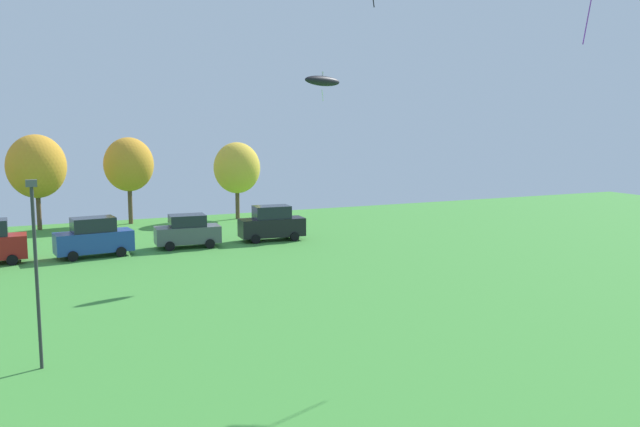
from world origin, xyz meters
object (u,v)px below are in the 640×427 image
parked_car_third_from_left (188,231)px  treeline_tree_4 (237,168)px  parked_car_rightmost_in_row (272,224)px  treeline_tree_2 (36,166)px  treeline_tree_3 (129,165)px  kite_flying_4 (323,81)px  parked_car_second_from_left (94,238)px  light_post_1 (36,264)px

parked_car_third_from_left → treeline_tree_4: size_ratio=0.66×
parked_car_rightmost_in_row → treeline_tree_2: (-15.02, 12.29, 3.78)m
parked_car_third_from_left → treeline_tree_3: 13.34m
kite_flying_4 → parked_car_third_from_left: kite_flying_4 is taller
parked_car_second_from_left → treeline_tree_3: 14.54m
treeline_tree_2 → parked_car_third_from_left: bearing=-54.5°
kite_flying_4 → parked_car_rightmost_in_row: (-0.41, 7.80, -9.68)m
parked_car_rightmost_in_row → light_post_1: (-16.24, -20.57, 2.46)m
treeline_tree_2 → treeline_tree_4: bearing=-2.6°
parked_car_second_from_left → parked_car_third_from_left: (6.16, 0.70, -0.12)m
light_post_1 → treeline_tree_4: bearing=61.6°
parked_car_second_from_left → treeline_tree_4: size_ratio=0.72×
parked_car_rightmost_in_row → light_post_1: 26.32m
parked_car_rightmost_in_row → parked_car_second_from_left: bearing=-172.2°
kite_flying_4 → treeline_tree_3: 22.75m
kite_flying_4 → treeline_tree_4: (0.71, 19.36, -6.43)m
treeline_tree_4 → light_post_1: bearing=-118.4°
parked_car_second_from_left → treeline_tree_3: (4.39, 13.35, 3.72)m
treeline_tree_3 → light_post_1: bearing=-104.1°
parked_car_rightmost_in_row → treeline_tree_4: (1.12, 11.56, 3.25)m
treeline_tree_3 → treeline_tree_4: size_ratio=1.07×
parked_car_third_from_left → treeline_tree_3: size_ratio=0.62×
parked_car_rightmost_in_row → treeline_tree_4: bearing=88.3°
parked_car_third_from_left → parked_car_second_from_left: bearing=-169.5°
parked_car_second_from_left → light_post_1: (-3.92, -19.73, 2.46)m
treeline_tree_4 → kite_flying_4: bearing=-92.1°
treeline_tree_4 → parked_car_third_from_left: bearing=-121.9°
light_post_1 → parked_car_third_from_left: bearing=63.7°
kite_flying_4 → light_post_1: (-16.65, -12.77, -7.21)m
treeline_tree_3 → treeline_tree_4: treeline_tree_3 is taller
kite_flying_4 → treeline_tree_4: kite_flying_4 is taller
kite_flying_4 → parked_car_second_from_left: (-12.73, 6.96, -9.68)m
treeline_tree_3 → parked_car_third_from_left: bearing=-82.0°
parked_car_rightmost_in_row → light_post_1: light_post_1 is taller
light_post_1 → treeline_tree_4: treeline_tree_4 is taller
parked_car_second_from_left → parked_car_rightmost_in_row: size_ratio=1.03×
parked_car_rightmost_in_row → treeline_tree_2: 19.77m
parked_car_rightmost_in_row → treeline_tree_4: treeline_tree_4 is taller
treeline_tree_2 → kite_flying_4: bearing=-52.5°
parked_car_second_from_left → treeline_tree_3: bearing=66.2°
parked_car_second_from_left → parked_car_third_from_left: size_ratio=1.09×
light_post_1 → treeline_tree_3: treeline_tree_3 is taller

